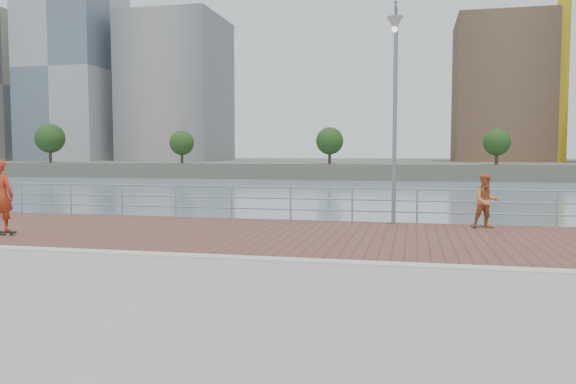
% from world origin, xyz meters
% --- Properties ---
extents(water, '(400.00, 400.00, 0.00)m').
position_xyz_m(water, '(0.00, 0.00, -2.00)').
color(water, slate).
rests_on(water, ground).
extents(brick_lane, '(40.00, 6.80, 0.02)m').
position_xyz_m(brick_lane, '(0.00, 3.60, 0.01)').
color(brick_lane, brown).
rests_on(brick_lane, seawall).
extents(curb, '(40.00, 0.40, 0.06)m').
position_xyz_m(curb, '(0.00, 0.00, 0.03)').
color(curb, '#B7B5AD').
rests_on(curb, seawall).
extents(far_shore, '(320.00, 95.00, 2.50)m').
position_xyz_m(far_shore, '(0.00, 122.50, -0.75)').
color(far_shore, '#4C5142').
rests_on(far_shore, ground).
extents(guardrail, '(39.06, 0.06, 1.13)m').
position_xyz_m(guardrail, '(0.00, 7.00, 0.69)').
color(guardrail, '#8C9EA8').
rests_on(guardrail, brick_lane).
extents(street_lamp, '(0.47, 1.37, 6.45)m').
position_xyz_m(street_lamp, '(2.36, 6.03, 4.58)').
color(street_lamp, gray).
rests_on(street_lamp, brick_lane).
extents(skateboard, '(0.78, 0.25, 0.09)m').
position_xyz_m(skateboard, '(-7.95, 1.90, 0.09)').
color(skateboard, black).
rests_on(skateboard, brick_lane).
extents(skateboarder, '(0.75, 0.52, 1.97)m').
position_xyz_m(skateboarder, '(-7.95, 1.90, 1.09)').
color(skateboarder, '#AC3116').
rests_on(skateboarder, skateboard).
extents(bystander, '(0.90, 0.77, 1.62)m').
position_xyz_m(bystander, '(5.06, 6.19, 0.83)').
color(bystander, '#C36C39').
rests_on(bystander, brick_lane).
extents(skyline, '(233.00, 41.00, 55.73)m').
position_xyz_m(skyline, '(31.23, 104.54, 23.12)').
color(skyline, '#ADA38E').
rests_on(skyline, far_shore).
extents(shoreline_trees, '(169.60, 5.20, 6.93)m').
position_xyz_m(shoreline_trees, '(17.86, 77.00, 4.40)').
color(shoreline_trees, '#473323').
rests_on(shoreline_trees, far_shore).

